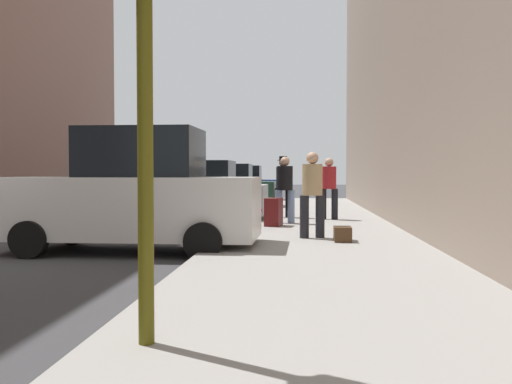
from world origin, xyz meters
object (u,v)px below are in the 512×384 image
parked_silver_sedan (194,194)px  pedestrian_in_tan_coat (312,190)px  duffel_bag (343,234)px  parked_dark_green_sedan (223,188)px  fire_hydrant (254,208)px  rolling_suitcase (274,212)px  pedestrian_in_red_jacket (329,185)px  pedestrian_with_fedora (283,183)px  pedestrian_in_jeans (285,186)px  parked_blue_sedan (238,185)px  parked_white_van (134,196)px

parked_silver_sedan → pedestrian_in_tan_coat: size_ratio=2.48×
duffel_bag → parked_silver_sedan: bearing=126.0°
parked_dark_green_sedan → fire_hydrant: bearing=-75.5°
parked_dark_green_sedan → duffel_bag: bearing=-71.3°
pedestrian_in_tan_coat → fire_hydrant: bearing=111.1°
parked_dark_green_sedan → rolling_suitcase: (2.37, -8.24, -0.36)m
pedestrian_in_red_jacket → duffel_bag: size_ratio=3.89×
parked_silver_sedan → parked_dark_green_sedan: size_ratio=1.00×
fire_hydrant → pedestrian_with_fedora: size_ratio=0.40×
fire_hydrant → pedestrian_in_jeans: pedestrian_in_jeans is taller
fire_hydrant → parked_dark_green_sedan: bearing=104.5°
pedestrian_in_jeans → duffel_bag: 4.13m
parked_dark_green_sedan → rolling_suitcase: size_ratio=4.06×
pedestrian_with_fedora → duffel_bag: pedestrian_with_fedora is taller
pedestrian_in_red_jacket → rolling_suitcase: bearing=-125.0°
rolling_suitcase → parked_silver_sedan: bearing=137.3°
pedestrian_with_fedora → rolling_suitcase: pedestrian_with_fedora is taller
parked_blue_sedan → fire_hydrant: (1.80, -12.57, -0.35)m
parked_silver_sedan → rolling_suitcase: parked_silver_sedan is taller
parked_dark_green_sedan → pedestrian_in_tan_coat: (3.26, -10.77, 0.26)m
pedestrian_in_jeans → fire_hydrant: bearing=152.1°
parked_silver_sedan → pedestrian_with_fedora: size_ratio=2.38×
duffel_bag → pedestrian_in_tan_coat: bearing=135.8°
pedestrian_in_tan_coat → pedestrian_with_fedora: 5.29m
parked_blue_sedan → duffel_bag: (3.82, -16.88, -0.56)m
parked_dark_green_sedan → parked_blue_sedan: 5.57m
pedestrian_in_tan_coat → rolling_suitcase: pedestrian_in_tan_coat is taller
parked_dark_green_sedan → pedestrian_with_fedora: 6.08m
pedestrian_in_tan_coat → parked_white_van: bearing=-159.9°
pedestrian_in_tan_coat → pedestrian_with_fedora: size_ratio=0.96×
parked_silver_sedan → rolling_suitcase: (2.37, -2.19, -0.36)m
parked_white_van → fire_hydrant: (1.80, 4.96, -0.54)m
parked_dark_green_sedan → pedestrian_in_tan_coat: size_ratio=2.47×
pedestrian_in_jeans → parked_silver_sedan: bearing=152.1°
pedestrian_in_tan_coat → pedestrian_with_fedora: pedestrian_with_fedora is taller
fire_hydrant → duffel_bag: bearing=-64.9°
fire_hydrant → pedestrian_in_red_jacket: pedestrian_in_red_jacket is taller
parked_silver_sedan → pedestrian_in_jeans: 2.99m
fire_hydrant → rolling_suitcase: 1.36m
parked_white_van → parked_dark_green_sedan: size_ratio=1.10×
parked_white_van → parked_silver_sedan: 5.92m
parked_blue_sedan → fire_hydrant: size_ratio=5.98×
parked_white_van → pedestrian_in_jeans: bearing=59.8°
pedestrian_in_red_jacket → pedestrian_with_fedora: bearing=153.6°
pedestrian_in_jeans → parked_dark_green_sedan: bearing=109.5°
parked_dark_green_sedan → pedestrian_in_jeans: size_ratio=2.47×
parked_silver_sedan → pedestrian_with_fedora: bearing=11.7°
fire_hydrant → duffel_bag: 4.77m
parked_blue_sedan → rolling_suitcase: bearing=-80.2°
pedestrian_in_red_jacket → pedestrian_with_fedora: (-1.30, 0.64, 0.03)m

